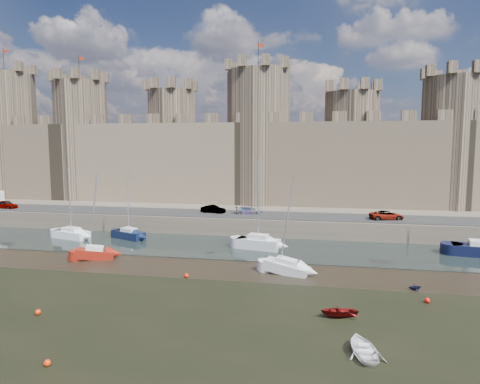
{
  "coord_description": "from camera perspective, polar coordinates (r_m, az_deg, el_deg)",
  "views": [
    {
      "loc": [
        13.04,
        -27.24,
        12.84
      ],
      "look_at": [
        3.72,
        22.0,
        7.24
      ],
      "focal_mm": 32.0,
      "sensor_mm": 36.0,
      "label": 1
    }
  ],
  "objects": [
    {
      "name": "ground",
      "position": [
        32.81,
        -14.28,
        -16.86
      ],
      "size": [
        160.0,
        160.0,
        0.0
      ],
      "primitive_type": "plane",
      "color": "black",
      "rests_on": "ground"
    },
    {
      "name": "seaweed_patch",
      "position": [
        28.03,
        -19.83,
        -21.26
      ],
      "size": [
        70.0,
        34.0,
        0.01
      ],
      "primitive_type": "cube",
      "color": "black",
      "rests_on": "ground"
    },
    {
      "name": "water_channel",
      "position": [
        54.4,
        -3.48,
        -7.24
      ],
      "size": [
        160.0,
        12.0,
        0.08
      ],
      "primitive_type": "cube",
      "color": "black",
      "rests_on": "ground"
    },
    {
      "name": "quay",
      "position": [
        88.97,
        2.2,
        -1.11
      ],
      "size": [
        160.0,
        60.0,
        2.5
      ],
      "primitive_type": "cube",
      "color": "#4C443A",
      "rests_on": "ground"
    },
    {
      "name": "road",
      "position": [
        63.45,
        -1.28,
        -2.96
      ],
      "size": [
        160.0,
        7.0,
        0.1
      ],
      "primitive_type": "cube",
      "color": "black",
      "rests_on": "quay"
    },
    {
      "name": "castle",
      "position": [
        76.48,
        0.42,
        5.5
      ],
      "size": [
        108.5,
        11.0,
        29.0
      ],
      "color": "#42382B",
      "rests_on": "quay"
    },
    {
      "name": "car_0",
      "position": [
        78.58,
        -28.72,
        -1.48
      ],
      "size": [
        4.17,
        2.29,
        1.34
      ],
      "primitive_type": "imported",
      "rotation": [
        0.0,
        0.0,
        1.38
      ],
      "color": "gray",
      "rests_on": "quay"
    },
    {
      "name": "car_1",
      "position": [
        64.43,
        -3.6,
        -2.32
      ],
      "size": [
        3.93,
        2.12,
        1.23
      ],
      "primitive_type": "imported",
      "rotation": [
        0.0,
        0.0,
        1.34
      ],
      "color": "gray",
      "rests_on": "quay"
    },
    {
      "name": "car_2",
      "position": [
        63.51,
        1.21,
        -2.46
      ],
      "size": [
        4.19,
        2.13,
        1.16
      ],
      "primitive_type": "imported",
      "rotation": [
        0.0,
        0.0,
        1.7
      ],
      "color": "gray",
      "rests_on": "quay"
    },
    {
      "name": "car_3",
      "position": [
        62.06,
        18.97,
        -2.97
      ],
      "size": [
        4.95,
        3.13,
        1.27
      ],
      "primitive_type": "imported",
      "rotation": [
        0.0,
        0.0,
        1.81
      ],
      "color": "gray",
      "rests_on": "quay"
    },
    {
      "name": "sailboat_0",
      "position": [
        62.83,
        -21.57,
        -5.16
      ],
      "size": [
        5.46,
        3.27,
        9.57
      ],
      "rotation": [
        0.0,
        0.0,
        -0.27
      ],
      "color": "white",
      "rests_on": "ground"
    },
    {
      "name": "sailboat_1",
      "position": [
        60.19,
        -14.58,
        -5.41
      ],
      "size": [
        5.01,
        3.53,
        9.36
      ],
      "rotation": [
        0.0,
        0.0,
        -0.41
      ],
      "color": "black",
      "rests_on": "ground"
    },
    {
      "name": "sailboat_2",
      "position": [
        52.78,
        2.45,
        -6.72
      ],
      "size": [
        5.59,
        3.07,
        11.42
      ],
      "rotation": [
        0.0,
        0.0,
        -0.2
      ],
      "color": "silver",
      "rests_on": "ground"
    },
    {
      "name": "sailboat_4",
      "position": [
        51.1,
        -18.76,
        -7.69
      ],
      "size": [
        4.41,
        3.07,
        9.61
      ],
      "rotation": [
        0.0,
        0.0,
        0.4
      ],
      "color": "maroon",
      "rests_on": "ground"
    },
    {
      "name": "sailboat_5",
      "position": [
        43.5,
        6.22,
        -9.86
      ],
      "size": [
        4.76,
        2.82,
        9.64
      ],
      "rotation": [
        0.0,
        0.0,
        -0.26
      ],
      "color": "silver",
      "rests_on": "ground"
    },
    {
      "name": "dinghy_2",
      "position": [
        28.85,
        16.14,
        -19.58
      ],
      "size": [
        2.92,
        3.6,
        0.66
      ],
      "primitive_type": "imported",
      "rotation": [
        1.57,
        0.0,
        3.36
      ],
      "color": "silver",
      "rests_on": "ground"
    },
    {
      "name": "dinghy_4",
      "position": [
        34.03,
        12.99,
        -15.41
      ],
      "size": [
        3.5,
        3.09,
        0.6
      ],
      "primitive_type": "imported",
      "rotation": [
        1.57,
        0.0,
        5.14
      ],
      "color": "maroon",
      "rests_on": "ground"
    },
    {
      "name": "dinghy_7",
      "position": [
        41.65,
        22.29,
        -11.64
      ],
      "size": [
        1.21,
        1.08,
        0.59
      ],
      "primitive_type": "imported",
      "rotation": [
        1.57,
        0.0,
        1.68
      ],
      "color": "black",
      "rests_on": "ground"
    },
    {
      "name": "buoy_0",
      "position": [
        36.84,
        -25.34,
        -14.28
      ],
      "size": [
        0.44,
        0.44,
        0.44
      ],
      "primitive_type": "sphere",
      "color": "#FF2F0B",
      "rests_on": "ground"
    },
    {
      "name": "buoy_1",
      "position": [
        42.36,
        -7.16,
        -11.01
      ],
      "size": [
        0.44,
        0.44,
        0.44
      ],
      "primitive_type": "sphere",
      "color": "#FF230B",
      "rests_on": "ground"
    },
    {
      "name": "buoy_2",
      "position": [
        28.97,
        -24.3,
        -20.06
      ],
      "size": [
        0.41,
        0.41,
        0.41
      ],
      "primitive_type": "sphere",
      "color": "red",
      "rests_on": "ground"
    },
    {
      "name": "buoy_3",
      "position": [
        38.92,
        23.7,
        -13.09
      ],
      "size": [
        0.44,
        0.44,
        0.44
      ],
      "primitive_type": "sphere",
      "color": "#FF110B",
      "rests_on": "ground"
    }
  ]
}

